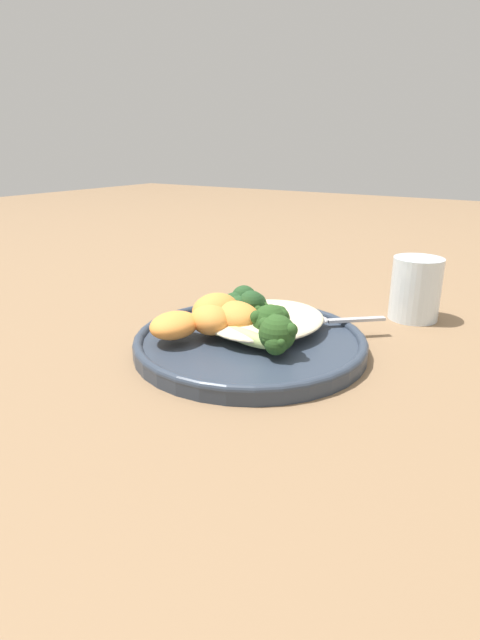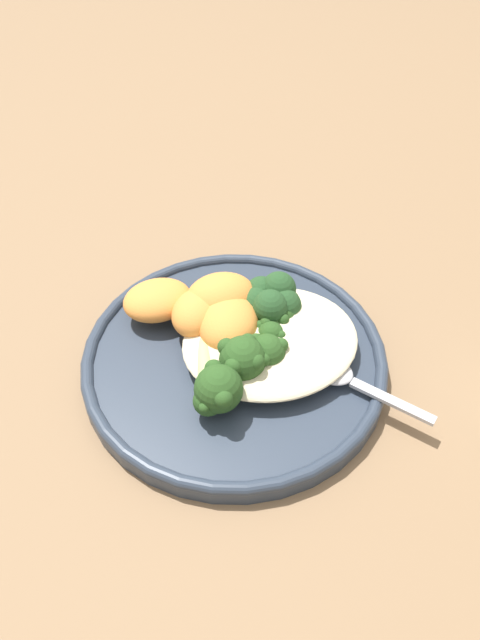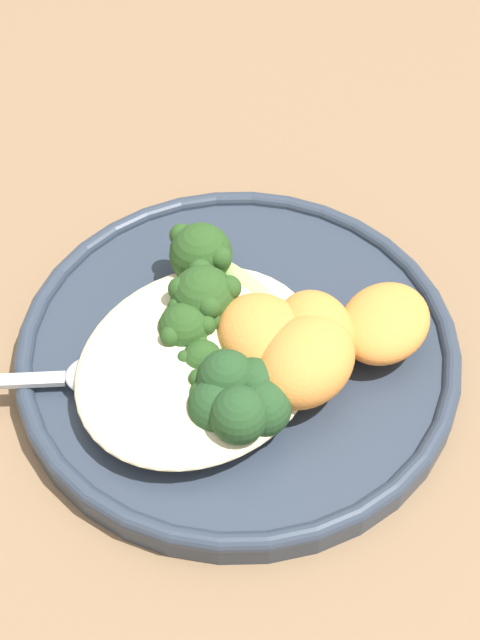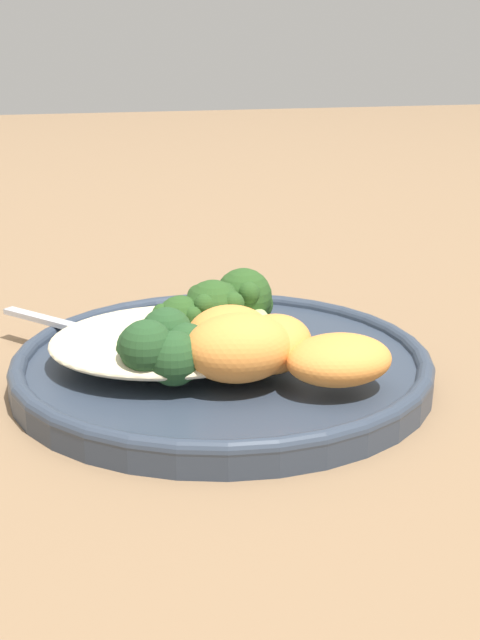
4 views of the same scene
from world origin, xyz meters
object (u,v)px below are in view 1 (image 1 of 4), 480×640
(broccoli_stalk_2, at_px, (264,323))
(broccoli_stalk_7, at_px, (248,314))
(plate, at_px, (250,342))
(water_glass, at_px, (416,289))
(broccoli_stalk_5, at_px, (255,320))
(broccoli_stalk_6, at_px, (248,316))
(quinoa_mound, at_px, (267,319))
(broccoli_stalk_3, at_px, (251,327))
(sweet_potato_chunk_3, at_px, (235,317))
(broccoli_stalk_4, at_px, (261,322))
(broccoli_stalk_1, at_px, (272,333))
(spoon, at_px, (319,320))
(broccoli_stalk_0, at_px, (257,339))
(sweet_potato_chunk_2, at_px, (174,325))
(kale_tuft, at_px, (244,304))
(sweet_potato_chunk_0, at_px, (211,319))
(sweet_potato_chunk_1, at_px, (216,310))

(broccoli_stalk_2, height_order, broccoli_stalk_7, broccoli_stalk_2)
(plate, xyz_separation_m, water_glass, (-0.23, 0.14, 0.03))
(broccoli_stalk_5, height_order, broccoli_stalk_6, same)
(broccoli_stalk_5, bearing_deg, quinoa_mound, -12.91)
(broccoli_stalk_3, height_order, sweet_potato_chunk_3, sweet_potato_chunk_3)
(broccoli_stalk_3, height_order, broccoli_stalk_4, broccoli_stalk_4)
(broccoli_stalk_1, xyz_separation_m, broccoli_stalk_7, (-0.06, -0.07, -0.01))
(broccoli_stalk_6, distance_m, broccoli_stalk_7, 0.00)
(broccoli_stalk_4, height_order, spoon, broccoli_stalk_4)
(broccoli_stalk_0, relative_size, broccoli_stalk_6, 0.94)
(broccoli_stalk_3, relative_size, sweet_potato_chunk_2, 1.04)
(broccoli_stalk_2, height_order, kale_tuft, same)
(broccoli_stalk_5, xyz_separation_m, sweet_potato_chunk_0, (0.04, -0.04, 0.01))
(broccoli_stalk_6, relative_size, sweet_potato_chunk_3, 1.62)
(sweet_potato_chunk_2, bearing_deg, broccoli_stalk_1, 104.34)
(plate, bearing_deg, broccoli_stalk_0, 42.30)
(broccoli_stalk_2, distance_m, broccoli_stalk_7, 0.05)
(broccoli_stalk_0, relative_size, sweet_potato_chunk_0, 1.77)
(broccoli_stalk_5, xyz_separation_m, water_glass, (-0.21, 0.14, 0.01))
(broccoli_stalk_4, distance_m, sweet_potato_chunk_0, 0.06)
(broccoli_stalk_2, bearing_deg, plate, 145.72)
(broccoli_stalk_0, bearing_deg, sweet_potato_chunk_3, 157.70)
(broccoli_stalk_5, relative_size, broccoli_stalk_6, 0.75)
(plate, distance_m, quinoa_mound, 0.04)
(broccoli_stalk_0, distance_m, kale_tuft, 0.10)
(quinoa_mound, relative_size, broccoli_stalk_0, 1.54)
(quinoa_mound, distance_m, broccoli_stalk_3, 0.04)
(broccoli_stalk_4, bearing_deg, broccoli_stalk_6, 101.70)
(quinoa_mound, xyz_separation_m, broccoli_stalk_6, (0.00, -0.02, 0.00))
(sweet_potato_chunk_0, height_order, water_glass, water_glass)
(broccoli_stalk_0, height_order, sweet_potato_chunk_3, sweet_potato_chunk_3)
(sweet_potato_chunk_1, height_order, sweet_potato_chunk_2, sweet_potato_chunk_1)
(broccoli_stalk_0, relative_size, sweet_potato_chunk_2, 1.58)
(broccoli_stalk_3, bearing_deg, broccoli_stalk_7, 89.82)
(broccoli_stalk_6, bearing_deg, spoon, -53.65)
(broccoli_stalk_6, bearing_deg, broccoli_stalk_7, 39.52)
(broccoli_stalk_2, xyz_separation_m, sweet_potato_chunk_0, (0.02, -0.06, -0.00))
(broccoli_stalk_4, relative_size, sweet_potato_chunk_3, 1.30)
(sweet_potato_chunk_1, xyz_separation_m, spoon, (-0.08, 0.11, -0.02))
(broccoli_stalk_7, xyz_separation_m, kale_tuft, (-0.02, -0.02, 0.01))
(spoon, bearing_deg, water_glass, 20.23)
(sweet_potato_chunk_2, bearing_deg, broccoli_stalk_4, 129.83)
(sweet_potato_chunk_3, xyz_separation_m, kale_tuft, (-0.05, -0.02, 0.00))
(plate, xyz_separation_m, quinoa_mound, (-0.03, 0.00, 0.02))
(quinoa_mound, distance_m, water_glass, 0.24)
(plate, relative_size, kale_tuft, 4.69)
(quinoa_mound, distance_m, broccoli_stalk_4, 0.02)
(broccoli_stalk_4, height_order, sweet_potato_chunk_1, sweet_potato_chunk_1)
(kale_tuft, bearing_deg, spoon, 111.82)
(broccoli_stalk_6, xyz_separation_m, sweet_potato_chunk_1, (0.03, -0.03, 0.01))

